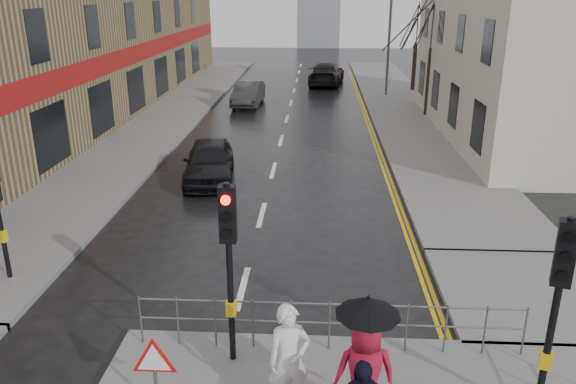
# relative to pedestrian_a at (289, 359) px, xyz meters

# --- Properties ---
(ground) EXTENTS (120.00, 120.00, 0.00)m
(ground) POSITION_rel_pedestrian_a_xyz_m (-1.29, 1.04, -1.07)
(ground) COLOR black
(ground) RESTS_ON ground
(left_pavement) EXTENTS (4.00, 44.00, 0.14)m
(left_pavement) POSITION_rel_pedestrian_a_xyz_m (-7.79, 24.04, -1.00)
(left_pavement) COLOR #605E5B
(left_pavement) RESTS_ON ground
(right_pavement) EXTENTS (4.00, 40.00, 0.14)m
(right_pavement) POSITION_rel_pedestrian_a_xyz_m (5.21, 26.04, -1.00)
(right_pavement) COLOR #605E5B
(right_pavement) RESTS_ON ground
(pavement_bridge_right) EXTENTS (4.00, 4.20, 0.14)m
(pavement_bridge_right) POSITION_rel_pedestrian_a_xyz_m (5.21, 4.04, -1.00)
(pavement_bridge_right) COLOR #605E5B
(pavement_bridge_right) RESTS_ON ground
(building_left_terrace) EXTENTS (8.00, 42.00, 10.00)m
(building_left_terrace) POSITION_rel_pedestrian_a_xyz_m (-13.29, 23.04, 3.93)
(building_left_terrace) COLOR olive
(building_left_terrace) RESTS_ON ground
(building_right_cream) EXTENTS (9.00, 16.40, 10.10)m
(building_right_cream) POSITION_rel_pedestrian_a_xyz_m (10.71, 19.04, 3.71)
(building_right_cream) COLOR beige
(building_right_cream) RESTS_ON ground
(traffic_signal_near_left) EXTENTS (0.28, 0.27, 3.40)m
(traffic_signal_near_left) POSITION_rel_pedestrian_a_xyz_m (-1.09, 1.24, 1.38)
(traffic_signal_near_left) COLOR black
(traffic_signal_near_left) RESTS_ON near_pavement
(traffic_signal_near_right) EXTENTS (0.34, 0.33, 3.40)m
(traffic_signal_near_right) POSITION_rel_pedestrian_a_xyz_m (3.91, 0.04, 1.38)
(traffic_signal_near_right) COLOR black
(traffic_signal_near_right) RESTS_ON near_pavement
(guard_railing_front) EXTENTS (7.14, 0.04, 1.00)m
(guard_railing_front) POSITION_rel_pedestrian_a_xyz_m (0.66, 1.64, -0.21)
(guard_railing_front) COLOR #595B5E
(guard_railing_front) RESTS_ON near_pavement
(warning_sign) EXTENTS (0.80, 0.07, 1.35)m
(warning_sign) POSITION_rel_pedestrian_a_xyz_m (-2.09, -0.17, -0.03)
(warning_sign) COLOR #595B5E
(warning_sign) RESTS_ON near_pavement
(street_lamp) EXTENTS (1.83, 0.25, 8.00)m
(street_lamp) POSITION_rel_pedestrian_a_xyz_m (4.53, 29.04, 3.63)
(street_lamp) COLOR #595B5E
(street_lamp) RESTS_ON right_pavement
(tree_near) EXTENTS (2.40, 2.40, 6.58)m
(tree_near) POSITION_rel_pedestrian_a_xyz_m (6.21, 23.04, 4.06)
(tree_near) COLOR #30251A
(tree_near) RESTS_ON right_pavement
(tree_far) EXTENTS (2.40, 2.40, 5.64)m
(tree_far) POSITION_rel_pedestrian_a_xyz_m (6.71, 31.04, 3.35)
(tree_far) COLOR #30251A
(tree_far) RESTS_ON right_pavement
(pedestrian_a) EXTENTS (0.79, 0.65, 1.87)m
(pedestrian_a) POSITION_rel_pedestrian_a_xyz_m (0.00, 0.00, 0.00)
(pedestrian_a) COLOR white
(pedestrian_a) RESTS_ON near_pavement
(pedestrian_with_umbrella) EXTENTS (1.00, 0.96, 2.27)m
(pedestrian_with_umbrella) POSITION_rel_pedestrian_a_xyz_m (1.14, -0.32, 0.25)
(pedestrian_with_umbrella) COLOR #A5132C
(pedestrian_with_umbrella) RESTS_ON near_pavement
(car_parked) EXTENTS (2.20, 4.39, 1.44)m
(car_parked) POSITION_rel_pedestrian_a_xyz_m (-3.49, 11.76, -0.36)
(car_parked) COLOR black
(car_parked) RESTS_ON ground
(car_mid) EXTENTS (1.68, 4.25, 1.38)m
(car_mid) POSITION_rel_pedestrian_a_xyz_m (-3.79, 25.77, -0.38)
(car_mid) COLOR #3F4243
(car_mid) RESTS_ON ground
(car_far) EXTENTS (2.85, 5.65, 1.57)m
(car_far) POSITION_rel_pedestrian_a_xyz_m (0.93, 33.70, -0.29)
(car_far) COLOR black
(car_far) RESTS_ON ground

